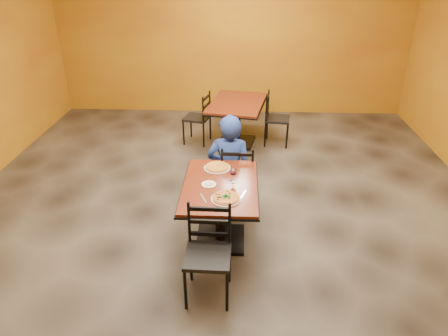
{
  "coord_description": "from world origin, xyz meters",
  "views": [
    {
      "loc": [
        0.21,
        -4.33,
        2.94
      ],
      "look_at": [
        0.03,
        -0.3,
        0.85
      ],
      "focal_mm": 32.7,
      "sensor_mm": 36.0,
      "label": 1
    }
  ],
  "objects_px": {
    "wine_glass": "(233,175)",
    "pizza_far": "(217,167)",
    "chair_main_near": "(208,257)",
    "chair_main_far": "(237,175)",
    "table_main": "(220,200)",
    "diner": "(229,158)",
    "table_second": "(237,113)",
    "plate_far": "(217,168)",
    "side_plate": "(209,184)",
    "chair_second_left": "(197,118)",
    "chair_second_right": "(278,119)",
    "pizza_main": "(226,198)",
    "plate_main": "(226,199)"
  },
  "relations": [
    {
      "from": "table_main",
      "to": "pizza_far",
      "type": "height_order",
      "value": "pizza_far"
    },
    {
      "from": "table_main",
      "to": "pizza_far",
      "type": "distance_m",
      "value": 0.44
    },
    {
      "from": "chair_main_far",
      "to": "plate_far",
      "type": "relative_size",
      "value": 2.92
    },
    {
      "from": "side_plate",
      "to": "wine_glass",
      "type": "xyz_separation_m",
      "value": [
        0.26,
        0.08,
        0.08
      ]
    },
    {
      "from": "table_main",
      "to": "chair_second_right",
      "type": "bearing_deg",
      "value": 73.52
    },
    {
      "from": "chair_main_near",
      "to": "plate_main",
      "type": "relative_size",
      "value": 3.03
    },
    {
      "from": "chair_main_far",
      "to": "chair_second_right",
      "type": "xyz_separation_m",
      "value": [
        0.66,
        2.07,
        0.0
      ]
    },
    {
      "from": "chair_second_left",
      "to": "wine_glass",
      "type": "relative_size",
      "value": 5.01
    },
    {
      "from": "plate_main",
      "to": "pizza_far",
      "type": "distance_m",
      "value": 0.69
    },
    {
      "from": "table_main",
      "to": "table_second",
      "type": "relative_size",
      "value": 0.84
    },
    {
      "from": "chair_second_left",
      "to": "chair_main_near",
      "type": "bearing_deg",
      "value": 21.28
    },
    {
      "from": "diner",
      "to": "pizza_main",
      "type": "bearing_deg",
      "value": 94.88
    },
    {
      "from": "chair_second_left",
      "to": "wine_glass",
      "type": "distance_m",
      "value": 2.88
    },
    {
      "from": "chair_main_far",
      "to": "chair_main_near",
      "type": "bearing_deg",
      "value": 82.12
    },
    {
      "from": "chair_second_right",
      "to": "diner",
      "type": "xyz_separation_m",
      "value": [
        -0.77,
        -1.87,
        0.15
      ]
    },
    {
      "from": "table_main",
      "to": "chair_second_right",
      "type": "height_order",
      "value": "chair_second_right"
    },
    {
      "from": "chair_main_far",
      "to": "diner",
      "type": "height_order",
      "value": "diner"
    },
    {
      "from": "diner",
      "to": "chair_main_near",
      "type": "bearing_deg",
      "value": 90.21
    },
    {
      "from": "chair_main_far",
      "to": "chair_second_right",
      "type": "relative_size",
      "value": 0.99
    },
    {
      "from": "table_main",
      "to": "chair_second_right",
      "type": "xyz_separation_m",
      "value": [
        0.84,
        2.84,
        -0.1
      ]
    },
    {
      "from": "chair_main_far",
      "to": "plate_far",
      "type": "distance_m",
      "value": 0.54
    },
    {
      "from": "chair_second_right",
      "to": "plate_main",
      "type": "distance_m",
      "value": 3.24
    },
    {
      "from": "plate_far",
      "to": "wine_glass",
      "type": "xyz_separation_m",
      "value": [
        0.19,
        -0.31,
        0.08
      ]
    },
    {
      "from": "chair_second_right",
      "to": "side_plate",
      "type": "relative_size",
      "value": 5.69
    },
    {
      "from": "table_main",
      "to": "wine_glass",
      "type": "distance_m",
      "value": 0.32
    },
    {
      "from": "pizza_main",
      "to": "plate_far",
      "type": "xyz_separation_m",
      "value": [
        -0.13,
        0.68,
        -0.02
      ]
    },
    {
      "from": "plate_main",
      "to": "plate_far",
      "type": "relative_size",
      "value": 1.0
    },
    {
      "from": "chair_main_near",
      "to": "diner",
      "type": "xyz_separation_m",
      "value": [
        0.14,
        1.83,
        0.13
      ]
    },
    {
      "from": "chair_second_right",
      "to": "wine_glass",
      "type": "bearing_deg",
      "value": 173.78
    },
    {
      "from": "table_second",
      "to": "plate_far",
      "type": "height_order",
      "value": "plate_far"
    },
    {
      "from": "chair_second_left",
      "to": "chair_second_right",
      "type": "bearing_deg",
      "value": 103.71
    },
    {
      "from": "diner",
      "to": "table_main",
      "type": "bearing_deg",
      "value": 90.49
    },
    {
      "from": "chair_second_right",
      "to": "side_plate",
      "type": "xyz_separation_m",
      "value": [
        -0.96,
        -2.85,
        0.3
      ]
    },
    {
      "from": "table_second",
      "to": "chair_second_left",
      "type": "xyz_separation_m",
      "value": [
        -0.7,
        -0.0,
        -0.11
      ]
    },
    {
      "from": "chair_main_far",
      "to": "diner",
      "type": "xyz_separation_m",
      "value": [
        -0.11,
        0.19,
        0.15
      ]
    },
    {
      "from": "chair_main_far",
      "to": "table_main",
      "type": "bearing_deg",
      "value": 77.82
    },
    {
      "from": "wine_glass",
      "to": "side_plate",
      "type": "bearing_deg",
      "value": -163.24
    },
    {
      "from": "wine_glass",
      "to": "pizza_far",
      "type": "bearing_deg",
      "value": 121.48
    },
    {
      "from": "chair_second_left",
      "to": "pizza_far",
      "type": "bearing_deg",
      "value": 25.39
    },
    {
      "from": "table_main",
      "to": "chair_main_far",
      "type": "distance_m",
      "value": 0.8
    },
    {
      "from": "plate_far",
      "to": "wine_glass",
      "type": "relative_size",
      "value": 1.72
    },
    {
      "from": "table_second",
      "to": "diner",
      "type": "relative_size",
      "value": 1.22
    },
    {
      "from": "diner",
      "to": "chair_second_left",
      "type": "bearing_deg",
      "value": -66.7
    },
    {
      "from": "diner",
      "to": "plate_far",
      "type": "xyz_separation_m",
      "value": [
        -0.13,
        -0.58,
        0.15
      ]
    },
    {
      "from": "diner",
      "to": "plate_far",
      "type": "distance_m",
      "value": 0.61
    },
    {
      "from": "chair_main_near",
      "to": "plate_far",
      "type": "xyz_separation_m",
      "value": [
        0.02,
        1.25,
        0.28
      ]
    },
    {
      "from": "table_second",
      "to": "plate_far",
      "type": "xyz_separation_m",
      "value": [
        -0.19,
        -2.45,
        0.19
      ]
    },
    {
      "from": "pizza_main",
      "to": "table_main",
      "type": "bearing_deg",
      "value": 104.13
    },
    {
      "from": "table_main",
      "to": "chair_second_left",
      "type": "distance_m",
      "value": 2.89
    },
    {
      "from": "chair_main_near",
      "to": "wine_glass",
      "type": "relative_size",
      "value": 5.22
    }
  ]
}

